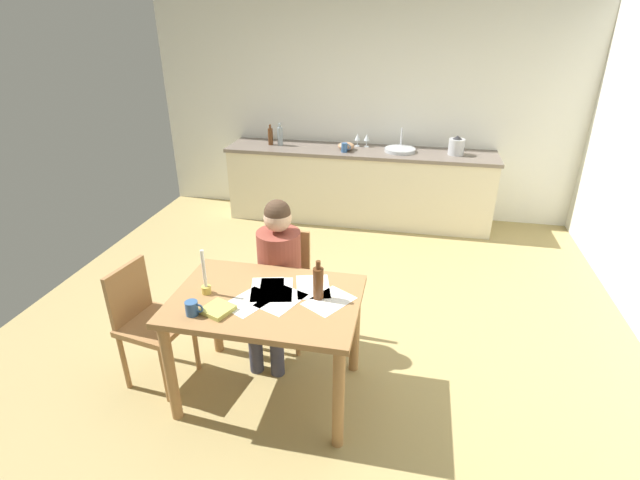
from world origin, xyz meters
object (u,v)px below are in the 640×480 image
(book_magazine, at_px, (218,309))
(wine_glass_near_sink, at_px, (367,138))
(chair_at_table, at_px, (284,281))
(teacup_on_counter, at_px, (345,147))
(sink_unit, at_px, (400,150))
(coffee_mug, at_px, (192,308))
(candlestick, at_px, (205,281))
(wine_bottle_on_table, at_px, (318,283))
(bottle_vinegar, at_px, (280,136))
(wine_glass_by_kettle, at_px, (358,137))
(person_seated, at_px, (277,270))
(chair_side_empty, at_px, (148,319))
(dining_table, at_px, (267,314))
(bottle_oil, at_px, (270,136))
(mixing_bowl, at_px, (346,146))
(stovetop_kettle, at_px, (456,146))

(book_magazine, xyz_separation_m, wine_glass_near_sink, (0.47, 3.48, 0.23))
(chair_at_table, distance_m, wine_glass_near_sink, 2.70)
(chair_at_table, relative_size, teacup_on_counter, 7.76)
(chair_at_table, bearing_deg, book_magazine, -100.37)
(chair_at_table, xyz_separation_m, sink_unit, (0.73, 2.49, 0.43))
(coffee_mug, distance_m, candlestick, 0.24)
(book_magazine, bearing_deg, wine_bottle_on_table, 47.17)
(bottle_vinegar, distance_m, wine_glass_by_kettle, 0.94)
(bottle_vinegar, bearing_deg, person_seated, -74.59)
(sink_unit, bearing_deg, book_magazine, -104.86)
(book_magazine, bearing_deg, coffee_mug, -133.69)
(book_magazine, xyz_separation_m, bottle_vinegar, (-0.57, 3.33, 0.24))
(chair_at_table, height_order, book_magazine, chair_at_table)
(book_magazine, distance_m, sink_unit, 3.45)
(chair_side_empty, distance_m, coffee_mug, 0.63)
(wine_bottle_on_table, height_order, wine_glass_near_sink, wine_glass_near_sink)
(candlestick, bearing_deg, dining_table, 4.08)
(book_magazine, height_order, wine_bottle_on_table, wine_bottle_on_table)
(coffee_mug, distance_m, book_magazine, 0.15)
(chair_side_empty, xyz_separation_m, teacup_on_counter, (0.87, 2.99, 0.47))
(dining_table, bearing_deg, bottle_oil, 106.51)
(person_seated, distance_m, teacup_on_counter, 2.50)
(chair_side_empty, bearing_deg, person_seated, 33.81)
(person_seated, xyz_separation_m, coffee_mug, (-0.28, -0.76, 0.13))
(mixing_bowl, distance_m, wine_glass_by_kettle, 0.23)
(bottle_vinegar, bearing_deg, mixing_bowl, -3.47)
(bottle_vinegar, bearing_deg, chair_at_table, -73.68)
(person_seated, bearing_deg, teacup_on_counter, 87.73)
(chair_side_empty, relative_size, coffee_mug, 7.87)
(mixing_bowl, height_order, teacup_on_counter, teacup_on_counter)
(dining_table, height_order, wine_glass_by_kettle, wine_glass_by_kettle)
(book_magazine, distance_m, wine_bottle_on_table, 0.62)
(book_magazine, distance_m, mixing_bowl, 3.30)
(chair_at_table, relative_size, mixing_bowl, 4.45)
(dining_table, bearing_deg, stovetop_kettle, 67.65)
(wine_bottle_on_table, bearing_deg, chair_at_table, 124.35)
(wine_bottle_on_table, distance_m, sink_unit, 3.09)
(chair_side_empty, relative_size, mixing_bowl, 4.42)
(person_seated, xyz_separation_m, sink_unit, (0.73, 2.63, 0.24))
(dining_table, relative_size, wine_bottle_on_table, 4.51)
(book_magazine, distance_m, bottle_oil, 3.41)
(candlestick, xyz_separation_m, book_magazine, (0.15, -0.18, -0.07))
(bottle_vinegar, bearing_deg, wine_glass_by_kettle, 8.77)
(wine_bottle_on_table, bearing_deg, sink_unit, 83.85)
(wine_glass_by_kettle, bearing_deg, candlestick, -98.77)
(person_seated, height_order, wine_glass_near_sink, person_seated)
(candlestick, xyz_separation_m, wine_bottle_on_table, (0.70, 0.09, 0.02))
(wine_bottle_on_table, bearing_deg, dining_table, -169.25)
(candlestick, bearing_deg, person_seated, 60.00)
(chair_side_empty, relative_size, bottle_vinegar, 3.25)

